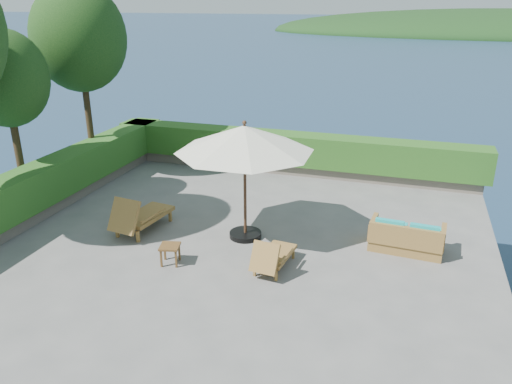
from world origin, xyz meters
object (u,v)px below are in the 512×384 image
(side_table, at_px, (170,249))
(patio_umbrella, at_px, (245,140))
(lounge_right, at_px, (272,256))
(wicker_loveseat, at_px, (406,238))
(lounge_left, at_px, (140,216))

(side_table, bearing_deg, patio_umbrella, 56.80)
(patio_umbrella, height_order, lounge_right, patio_umbrella)
(wicker_loveseat, bearing_deg, patio_umbrella, -169.12)
(patio_umbrella, distance_m, lounge_right, 2.73)
(lounge_right, bearing_deg, side_table, -163.22)
(patio_umbrella, bearing_deg, side_table, -123.20)
(side_table, relative_size, wicker_loveseat, 0.29)
(patio_umbrella, distance_m, lounge_left, 3.35)
(patio_umbrella, height_order, side_table, patio_umbrella)
(patio_umbrella, relative_size, lounge_right, 2.94)
(lounge_left, distance_m, lounge_right, 3.78)
(patio_umbrella, distance_m, side_table, 2.97)
(lounge_left, height_order, side_table, lounge_left)
(patio_umbrella, relative_size, wicker_loveseat, 2.49)
(side_table, bearing_deg, lounge_left, 139.51)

